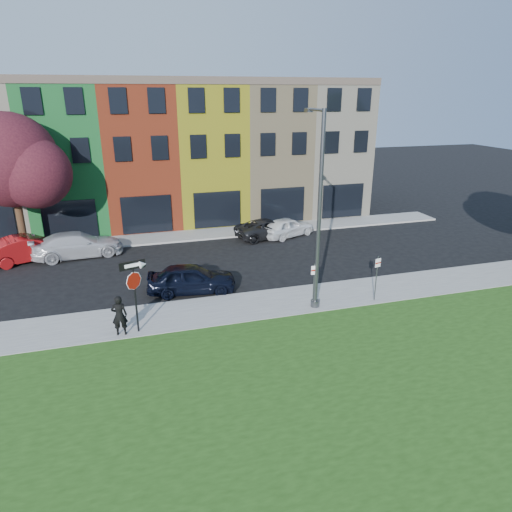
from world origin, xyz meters
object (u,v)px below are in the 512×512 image
object	(u,v)px
stop_sign	(134,282)
street_lamp	(318,213)
man	(119,315)
sedan_near	(191,278)

from	to	relation	value
stop_sign	street_lamp	distance (m)	8.31
man	sedan_near	world-z (taller)	man
man	sedan_near	size ratio (longest dim) A/B	0.38
man	street_lamp	distance (m)	9.40
stop_sign	street_lamp	xyz separation A→B (m)	(8.00, 0.31, 2.21)
man	street_lamp	world-z (taller)	street_lamp
man	street_lamp	xyz separation A→B (m)	(8.69, 0.36, 3.56)
stop_sign	sedan_near	distance (m)	4.81
sedan_near	street_lamp	bearing A→B (deg)	-113.96
street_lamp	stop_sign	bearing A→B (deg)	-172.65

